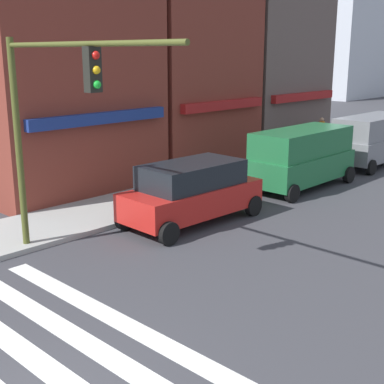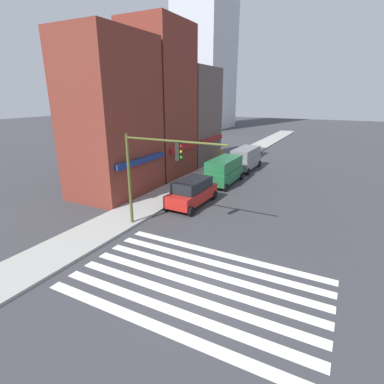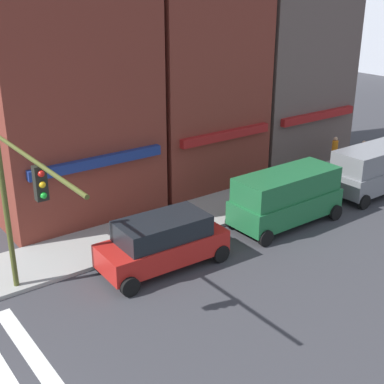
% 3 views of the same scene
% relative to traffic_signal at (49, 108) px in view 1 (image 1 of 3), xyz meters
% --- Properties ---
extents(storefront_row, '(19.71, 5.30, 14.01)m').
position_rel_traffic_signal_xyz_m(storefront_row, '(10.72, 6.73, 2.20)').
color(storefront_row, maroon).
rests_on(storefront_row, ground_plane).
extents(traffic_signal, '(0.32, 6.32, 5.63)m').
position_rel_traffic_signal_xyz_m(traffic_signal, '(0.00, 0.00, 0.00)').
color(traffic_signal, '#474C1E').
rests_on(traffic_signal, ground_plane).
extents(suv_red, '(4.75, 2.12, 1.94)m').
position_rel_traffic_signal_xyz_m(suv_red, '(4.84, -0.07, -2.95)').
color(suv_red, '#B21E19').
rests_on(suv_red, ground_plane).
extents(van_green, '(5.02, 2.22, 2.34)m').
position_rel_traffic_signal_xyz_m(van_green, '(11.11, -0.07, -2.70)').
color(van_green, '#1E6638').
rests_on(van_green, ground_plane).
extents(van_grey, '(5.01, 2.22, 2.34)m').
position_rel_traffic_signal_xyz_m(van_grey, '(17.30, -0.07, -2.70)').
color(van_grey, slate).
rests_on(van_grey, ground_plane).
extents(pedestrian_blue_shirt, '(0.32, 0.32, 1.77)m').
position_rel_traffic_signal_xyz_m(pedestrian_blue_shirt, '(18.84, 1.87, -2.91)').
color(pedestrian_blue_shirt, '#23232D').
rests_on(pedestrian_blue_shirt, sidewalk_left).
extents(pedestrian_orange_vest, '(0.32, 0.32, 1.77)m').
position_rel_traffic_signal_xyz_m(pedestrian_orange_vest, '(18.24, 3.26, -2.91)').
color(pedestrian_orange_vest, '#23232D').
rests_on(pedestrian_orange_vest, sidewalk_left).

